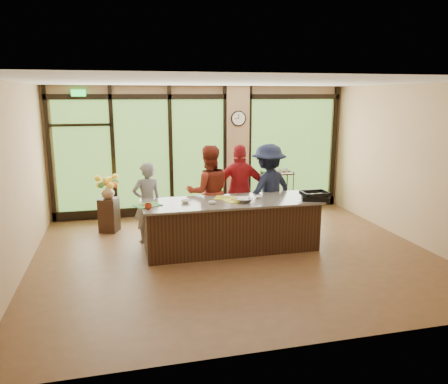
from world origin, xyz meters
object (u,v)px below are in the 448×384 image
island_base (231,226)px  cook_left (147,203)px  bar_cart (277,185)px  flower_stand (109,215)px  cook_right (268,190)px  roasting_pan (315,197)px

island_base → cook_left: 1.68m
bar_cart → flower_stand: bearing=-164.1°
island_base → cook_right: 1.28m
cook_left → bar_cart: bearing=-167.7°
roasting_pan → flower_stand: 4.21m
roasting_pan → bar_cart: (0.31, 2.74, -0.34)m
cook_right → flower_stand: bearing=-40.5°
flower_stand → bar_cart: size_ratio=0.68×
flower_stand → bar_cart: (4.00, 0.81, 0.27)m
flower_stand → bar_cart: bearing=32.9°
bar_cart → roasting_pan: bearing=-92.0°
island_base → flower_stand: bearing=143.2°
cook_right → roasting_pan: size_ratio=3.97×
roasting_pan → bar_cart: 2.78m
roasting_pan → bar_cart: size_ratio=0.45×
cook_left → cook_right: cook_right is taller
island_base → cook_right: size_ratio=1.68×
cook_right → roasting_pan: cook_right is taller
roasting_pan → flower_stand: size_ratio=0.66×
cook_left → cook_right: (2.41, -0.08, 0.14)m
cook_left → cook_right: 2.41m
island_base → flower_stand: 2.74m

